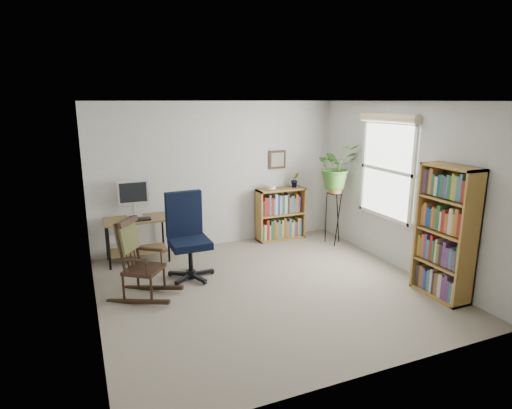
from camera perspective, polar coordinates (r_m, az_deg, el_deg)
name	(u,v)px	position (r m, az deg, el deg)	size (l,w,h in m)	color
floor	(268,289)	(5.73, 1.59, -11.15)	(4.20, 4.00, 0.00)	gray
ceiling	(269,101)	(5.19, 1.77, 13.63)	(4.20, 4.00, 0.00)	silver
wall_back	(219,175)	(7.16, -5.00, 3.97)	(4.20, 0.00, 2.40)	beige
wall_front	(369,250)	(3.68, 14.79, -5.92)	(4.20, 0.00, 2.40)	beige
wall_left	(89,217)	(4.87, -21.41, -1.60)	(0.00, 4.00, 2.40)	beige
wall_right	(402,187)	(6.48, 18.84, 2.24)	(0.00, 4.00, 2.40)	beige
window	(387,170)	(6.64, 17.01, 4.40)	(0.12, 1.20, 1.50)	silver
desk	(137,240)	(6.79, -15.54, -4.56)	(0.94, 0.52, 0.67)	brown
monitor	(133,199)	(6.76, -16.03, 0.77)	(0.46, 0.16, 0.56)	silver
keyboard	(137,220)	(6.57, -15.59, -1.97)	(0.40, 0.15, 0.03)	black
office_chair	(190,237)	(5.90, -8.84, -4.24)	(0.66, 0.66, 1.21)	black
rocking_chair	(143,259)	(5.48, -14.79, -6.99)	(0.53, 0.89, 1.03)	black
low_bookshelf	(281,214)	(7.55, 3.29, -1.27)	(0.86, 0.29, 0.91)	olive
tall_bookshelf	(446,233)	(5.73, 23.96, -3.47)	(0.31, 0.73, 1.66)	olive
plant_stand	(334,214)	(7.40, 10.36, -1.26)	(0.29, 0.29, 1.04)	black
spider_plant	(337,145)	(7.19, 10.76, 7.83)	(1.69, 1.88, 1.46)	#356924
potted_plant_small	(295,184)	(7.57, 5.21, 2.70)	(0.13, 0.24, 0.11)	#356924
framed_picture	(277,160)	(7.50, 2.88, 5.99)	(0.32, 0.04, 0.32)	black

